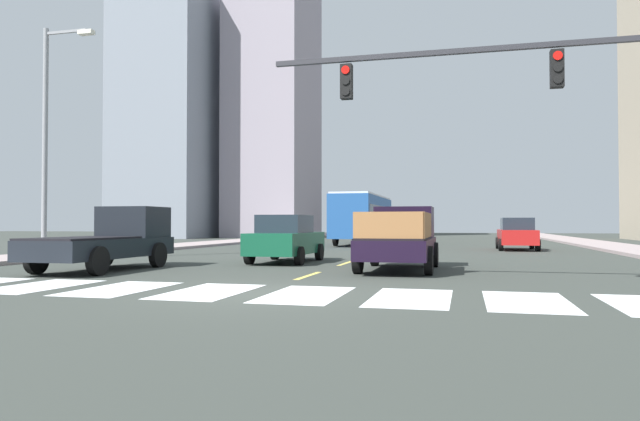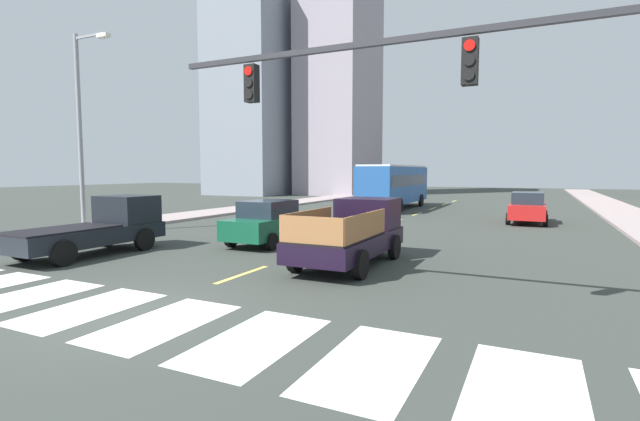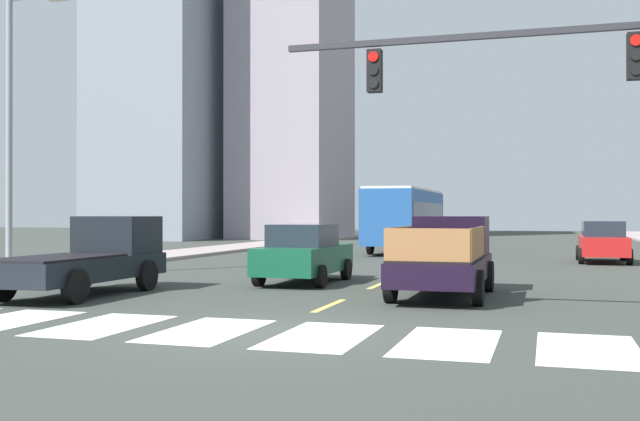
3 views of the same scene
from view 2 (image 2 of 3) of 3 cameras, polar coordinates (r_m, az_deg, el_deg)
The scene contains 25 objects.
ground_plane at distance 10.04m, azimuth -23.34°, elevation -12.00°, with size 160.00×160.00×0.00m, color #353A35.
sidewalk_left at distance 31.44m, azimuth -13.48°, elevation -0.29°, with size 3.23×110.00×0.15m, color gray.
crosswalk_stripe_3 at distance 12.50m, azimuth -32.87°, elevation -9.06°, with size 1.48×2.93×0.01m, color silver.
crosswalk_stripe_4 at distance 10.82m, azimuth -27.02°, elevation -10.89°, with size 1.48×2.93×0.01m, color silver.
crosswalk_stripe_5 at distance 9.31m, azimuth -19.04°, elevation -13.18°, with size 1.48×2.93×0.01m, color silver.
crosswalk_stripe_6 at distance 8.05m, azimuth -8.06°, elevation -15.86°, with size 1.48×2.93×0.01m, color silver.
crosswalk_stripe_7 at distance 7.19m, azimuth 6.61°, elevation -18.48°, with size 1.48×2.93×0.01m, color silver.
crosswalk_stripe_8 at distance 6.86m, azimuth 24.34°, elevation -20.08°, with size 1.48×2.93×0.01m, color silver.
lane_dash_0 at distance 12.91m, azimuth -9.69°, elevation -7.91°, with size 0.16×2.40×0.01m, color #D8C255.
lane_dash_1 at distance 17.15m, azimuth 0.06°, elevation -4.65°, with size 0.16×2.40×0.01m, color #D8C255.
lane_dash_2 at distance 21.71m, azimuth 5.80°, elevation -2.65°, with size 0.16×2.40×0.01m, color #D8C255.
lane_dash_3 at distance 26.44m, azimuth 9.51°, elevation -1.34°, with size 0.16×2.40×0.01m, color #D8C255.
lane_dash_4 at distance 31.25m, azimuth 12.08°, elevation -0.42°, with size 0.16×2.40×0.01m, color #D8C255.
lane_dash_5 at distance 36.11m, azimuth 13.96°, elevation 0.25°, with size 0.16×2.40×0.01m, color #D8C255.
lane_dash_6 at distance 41.00m, azimuth 15.40°, elevation 0.76°, with size 0.16×2.40×0.01m, color #D8C255.
lane_dash_7 at distance 45.92m, azimuth 16.52°, elevation 1.16°, with size 0.16×2.40×0.01m, color #D8C255.
pickup_stakebed at distance 14.24m, azimuth 4.28°, elevation -2.83°, with size 2.18×5.20×1.96m.
pickup_dark at distance 17.66m, azimuth -25.92°, elevation -1.86°, with size 2.18×5.20×1.96m.
city_bus at distance 35.11m, azimuth 9.37°, elevation 3.39°, with size 2.72×10.80×3.32m.
sedan_far at distance 18.07m, azimuth -6.32°, elevation -1.45°, with size 2.02×4.40×1.72m.
sedan_mid at distance 27.61m, azimuth 24.61°, elevation 0.33°, with size 2.02×4.40×1.72m.
traffic_signal_gantry at distance 8.94m, azimuth 26.95°, elevation 13.75°, with size 12.02×0.27×6.00m.
streetlight_left at distance 23.59m, azimuth -27.73°, elevation 9.51°, with size 2.20×0.28×9.00m.
tower_tall_centre at distance 59.60m, azimuth 2.50°, elevation 18.27°, with size 7.78×10.89×33.24m, color gray.
block_mid_right at distance 58.82m, azimuth -8.50°, elevation 14.89°, with size 8.88×9.43×26.18m, color gray.
Camera 2 is at (7.33, -6.24, 2.85)m, focal length 25.48 mm.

